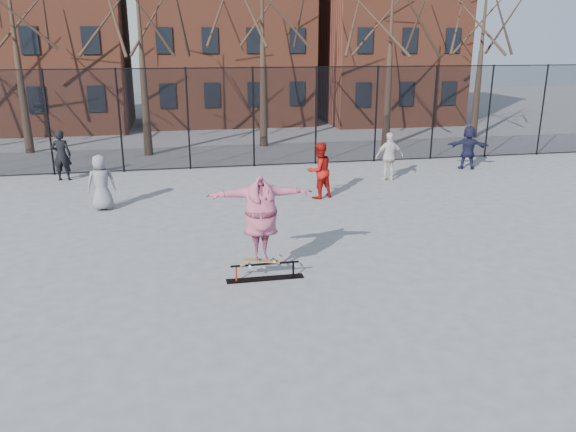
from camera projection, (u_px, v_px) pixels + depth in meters
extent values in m
plane|color=slate|center=(286.00, 310.00, 10.78)|extent=(100.00, 100.00, 0.00)
cube|color=black|center=(265.00, 279.00, 12.18)|extent=(1.69, 0.26, 0.01)
cylinder|color=red|center=(236.00, 274.00, 12.02)|extent=(0.04, 0.04, 0.35)
cylinder|color=black|center=(293.00, 269.00, 12.25)|extent=(0.04, 0.04, 0.35)
cylinder|color=black|center=(265.00, 264.00, 12.08)|extent=(1.49, 0.05, 0.05)
imported|color=#483687|center=(261.00, 219.00, 11.76)|extent=(2.24, 0.62, 1.82)
imported|color=slate|center=(101.00, 183.00, 16.96)|extent=(0.92, 0.68, 1.71)
imported|color=black|center=(62.00, 155.00, 20.61)|extent=(0.73, 0.52, 1.88)
imported|color=#9A110D|center=(319.00, 171.00, 18.25)|extent=(1.09, 0.98, 1.84)
imported|color=beige|center=(389.00, 157.00, 20.61)|extent=(1.06, 0.48, 1.78)
imported|color=#1A1B34|center=(468.00, 147.00, 22.50)|extent=(1.70, 1.08, 1.75)
cylinder|color=black|center=(48.00, 123.00, 21.13)|extent=(0.07, 0.07, 4.00)
cylinder|color=black|center=(120.00, 121.00, 21.62)|extent=(0.07, 0.07, 4.00)
cylinder|color=black|center=(188.00, 119.00, 22.10)|extent=(0.07, 0.07, 4.00)
cylinder|color=black|center=(253.00, 118.00, 22.59)|extent=(0.07, 0.07, 4.00)
cylinder|color=black|center=(316.00, 116.00, 23.07)|extent=(0.07, 0.07, 4.00)
cylinder|color=black|center=(376.00, 115.00, 23.55)|extent=(0.07, 0.07, 4.00)
cylinder|color=black|center=(434.00, 113.00, 24.04)|extent=(0.07, 0.07, 4.00)
cylinder|color=black|center=(489.00, 112.00, 24.52)|extent=(0.07, 0.07, 4.00)
cylinder|color=black|center=(542.00, 110.00, 25.01)|extent=(0.07, 0.07, 4.00)
cube|color=black|center=(224.00, 118.00, 22.36)|extent=(34.00, 0.01, 4.00)
cylinder|color=black|center=(222.00, 68.00, 21.78)|extent=(34.00, 0.04, 0.04)
cone|color=black|center=(25.00, 103.00, 25.18)|extent=(0.40, 0.40, 4.62)
cone|color=black|center=(149.00, 103.00, 24.99)|extent=(0.40, 0.40, 4.62)
cone|color=black|center=(266.00, 98.00, 27.23)|extent=(0.40, 0.40, 4.62)
cone|color=black|center=(383.00, 99.00, 27.04)|extent=(0.40, 0.40, 4.62)
cone|color=black|center=(474.00, 94.00, 29.28)|extent=(0.40, 0.40, 4.62)
cube|color=brown|center=(42.00, 22.00, 31.67)|extent=(9.00, 7.00, 12.00)
cube|color=brown|center=(227.00, 14.00, 33.48)|extent=(10.00, 7.00, 13.00)
cube|color=brown|center=(385.00, 32.00, 35.64)|extent=(8.00, 7.00, 11.00)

